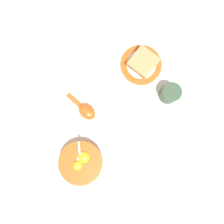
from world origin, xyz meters
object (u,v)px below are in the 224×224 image
at_px(toast_plate, 141,65).
at_px(soup_spoon, 85,110).
at_px(toast_sandwich, 143,62).
at_px(egg_bowl, 81,162).
at_px(drinking_cup, 170,93).

relative_size(toast_plate, soup_spoon, 1.29).
bearing_deg(toast_plate, toast_sandwich, -168.36).
height_order(egg_bowl, soup_spoon, egg_bowl).
xyz_separation_m(soup_spoon, drinking_cup, (-0.34, -0.06, 0.02)).
xyz_separation_m(toast_plate, soup_spoon, (0.23, 0.19, 0.01)).
xyz_separation_m(toast_plate, drinking_cup, (-0.11, 0.13, 0.03)).
bearing_deg(soup_spoon, toast_plate, -140.52).
xyz_separation_m(egg_bowl, soup_spoon, (-0.01, -0.21, -0.01)).
distance_m(soup_spoon, drinking_cup, 0.35).
distance_m(egg_bowl, drinking_cup, 0.44).
bearing_deg(egg_bowl, toast_sandwich, -122.12).
distance_m(egg_bowl, soup_spoon, 0.21).
distance_m(egg_bowl, toast_sandwich, 0.47).
relative_size(soup_spoon, drinking_cup, 1.73).
relative_size(egg_bowl, drinking_cup, 2.22).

